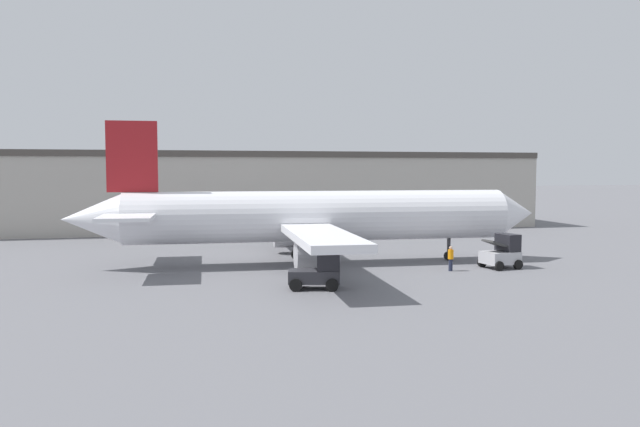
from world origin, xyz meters
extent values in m
plane|color=slate|center=(0.00, 0.00, 0.00)|extent=(400.00, 400.00, 0.00)
cube|color=#ADA89E|center=(-13.62, 32.36, 4.29)|extent=(93.82, 17.47, 8.58)
cube|color=#47423D|center=(-13.62, 32.36, 8.93)|extent=(93.82, 17.82, 0.70)
cylinder|color=white|center=(0.00, 0.00, 3.67)|extent=(29.00, 5.19, 3.82)
cone|color=white|center=(15.93, -0.76, 3.67)|extent=(3.23, 3.88, 3.74)
cone|color=white|center=(-16.51, 0.79, 3.67)|extent=(4.37, 3.82, 3.63)
cube|color=white|center=(-1.04, 8.42, 3.01)|extent=(4.20, 13.07, 0.50)
cube|color=white|center=(-1.84, -8.29, 3.01)|extent=(4.20, 13.07, 0.50)
cylinder|color=#ADADB2|center=(-1.13, 6.49, 1.57)|extent=(2.85, 2.21, 2.08)
cylinder|color=#ADADB2|center=(-1.75, -6.35, 1.57)|extent=(2.85, 2.21, 2.08)
cube|color=maroon|center=(-13.65, 0.65, 8.12)|extent=(3.57, 0.53, 5.07)
cube|color=white|center=(-13.45, 4.85, 4.06)|extent=(3.65, 4.74, 0.24)
cube|color=white|center=(-13.85, -3.54, 4.06)|extent=(3.65, 4.74, 0.24)
cylinder|color=#38383D|center=(10.37, -0.50, 0.88)|extent=(0.28, 0.28, 1.77)
cylinder|color=black|center=(10.37, -0.50, 0.35)|extent=(0.72, 0.38, 0.70)
cylinder|color=#38383D|center=(-1.56, -2.41, 0.88)|extent=(0.28, 0.28, 1.77)
cylinder|color=black|center=(-1.56, -2.41, 0.45)|extent=(0.92, 0.39, 0.90)
cylinder|color=#38383D|center=(-1.32, 2.55, 0.88)|extent=(0.28, 0.28, 1.77)
cylinder|color=black|center=(-1.32, 2.55, 0.45)|extent=(0.92, 0.39, 0.90)
cylinder|color=#1E2338|center=(8.28, -5.32, 0.43)|extent=(0.28, 0.28, 0.85)
cylinder|color=orange|center=(8.28, -5.32, 1.19)|extent=(0.39, 0.39, 0.67)
sphere|color=tan|center=(8.28, -5.32, 1.65)|extent=(0.25, 0.25, 0.25)
cube|color=#2D2D33|center=(-2.65, -9.65, 0.77)|extent=(3.34, 2.20, 0.77)
cube|color=black|center=(-1.81, -9.85, 1.71)|extent=(1.63, 1.66, 1.10)
cylinder|color=black|center=(-1.78, -10.65, 0.39)|extent=(0.82, 0.45, 0.78)
cylinder|color=black|center=(-1.43, -9.14, 0.39)|extent=(0.82, 0.45, 0.78)
cylinder|color=black|center=(-3.87, -10.16, 0.39)|extent=(0.82, 0.45, 0.78)
cylinder|color=black|center=(-3.51, -8.65, 0.39)|extent=(0.82, 0.45, 0.78)
cube|color=#B2B2B7|center=(12.34, -4.98, 0.79)|extent=(2.73, 2.28, 0.88)
cube|color=black|center=(13.01, -4.86, 1.86)|extent=(1.35, 1.86, 1.26)
cube|color=#333333|center=(11.91, -5.05, 1.83)|extent=(1.73, 1.57, 0.62)
cylinder|color=black|center=(13.34, -5.76, 0.35)|extent=(0.73, 0.39, 0.69)
cylinder|color=black|center=(13.02, -3.90, 0.35)|extent=(0.73, 0.39, 0.69)
cylinder|color=black|center=(11.66, -6.06, 0.35)|extent=(0.73, 0.39, 0.69)
cylinder|color=black|center=(11.34, -4.19, 0.35)|extent=(0.73, 0.39, 0.69)
camera|label=1|loc=(-10.82, -45.88, 7.21)|focal=35.00mm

